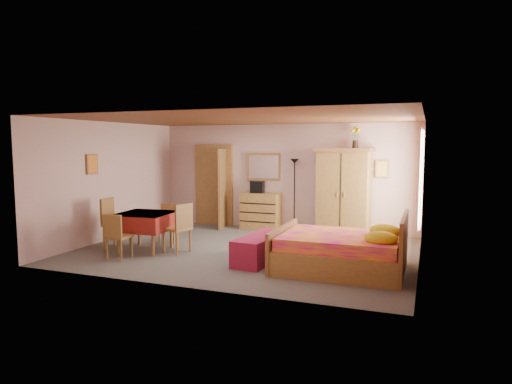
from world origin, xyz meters
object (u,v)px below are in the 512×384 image
at_px(wardrobe, 344,192).
at_px(chair_north, 168,224).
at_px(chest_of_drawers, 261,211).
at_px(sunflower_vase, 356,137).
at_px(chair_south, 119,236).
at_px(bed, 340,241).
at_px(chair_west, 117,223).
at_px(wall_mirror, 264,167).
at_px(dining_table, 146,232).
at_px(chair_east, 177,228).
at_px(floor_lamp, 294,195).
at_px(stereo, 257,187).
at_px(bench, 261,248).

bearing_deg(wardrobe, chair_north, -144.27).
xyz_separation_m(chest_of_drawers, chair_north, (-1.31, -2.20, -0.03)).
height_order(sunflower_vase, chair_south, sunflower_vase).
bearing_deg(bed, chair_west, 179.91).
relative_size(wall_mirror, chair_west, 0.87).
relative_size(wall_mirror, sunflower_vase, 1.81).
bearing_deg(dining_table, chair_east, 6.57).
xyz_separation_m(wall_mirror, floor_lamp, (0.85, -0.18, -0.67)).
distance_m(floor_lamp, bed, 3.49).
bearing_deg(floor_lamp, stereo, 179.91).
height_order(floor_lamp, sunflower_vase, sunflower_vase).
distance_m(chest_of_drawers, chair_south, 3.97).
relative_size(chair_west, chair_east, 1.05).
relative_size(chest_of_drawers, bench, 0.67).
height_order(floor_lamp, wardrobe, wardrobe).
bearing_deg(chair_west, wall_mirror, 140.79).
bearing_deg(chair_east, chair_north, 58.55).
height_order(sunflower_vase, chair_north, sunflower_vase).
relative_size(wardrobe, chair_east, 2.09).
distance_m(bed, chair_south, 4.02).
height_order(stereo, chair_north, stereo).
xyz_separation_m(floor_lamp, bed, (1.68, -3.03, -0.39)).
bearing_deg(chair_north, wardrobe, -166.08).
bearing_deg(bed, chair_south, -169.91).
xyz_separation_m(chair_north, chair_west, (-0.71, -0.80, 0.09)).
distance_m(wall_mirror, chair_west, 3.93).
bearing_deg(chair_north, stereo, -136.85).
distance_m(wall_mirror, dining_table, 3.65).
relative_size(chest_of_drawers, wall_mirror, 1.09).
height_order(floor_lamp, chair_east, floor_lamp).
relative_size(floor_lamp, chair_east, 1.82).
height_order(dining_table, chair_west, chair_west).
height_order(bench, chair_south, chair_south).
xyz_separation_m(floor_lamp, sunflower_vase, (1.44, -0.05, 1.39)).
distance_m(bed, chair_east, 3.22).
bearing_deg(sunflower_vase, wardrobe, -169.68).
height_order(stereo, bench, stereo).
height_order(wall_mirror, chair_west, wall_mirror).
bearing_deg(dining_table, sunflower_vase, 38.88).
bearing_deg(chest_of_drawers, dining_table, -114.35).
bearing_deg(wardrobe, chair_south, -130.27).
xyz_separation_m(sunflower_vase, chair_south, (-3.72, -3.68, -1.84)).
relative_size(stereo, sunflower_vase, 0.65).
bearing_deg(chest_of_drawers, bed, -49.72).
height_order(wall_mirror, chair_east, wall_mirror).
bearing_deg(dining_table, floor_lamp, 53.61).
relative_size(wardrobe, bed, 0.95).
xyz_separation_m(wall_mirror, wardrobe, (2.06, -0.28, -0.54)).
bearing_deg(chair_west, chair_east, 87.47).
xyz_separation_m(chest_of_drawers, chair_west, (-2.02, -3.00, 0.06)).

